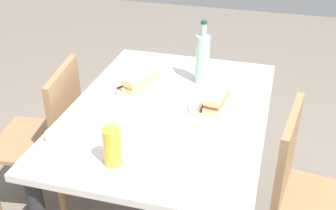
% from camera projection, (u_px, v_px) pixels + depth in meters
% --- Properties ---
extents(dining_table, '(1.18, 0.85, 0.76)m').
position_uv_depth(dining_table, '(168.00, 130.00, 1.92)').
color(dining_table, beige).
rests_on(dining_table, ground).
extents(chair_far, '(0.45, 0.45, 0.86)m').
position_uv_depth(chair_far, '(50.00, 135.00, 2.15)').
color(chair_far, '#936B47').
rests_on(chair_far, ground).
extents(chair_near, '(0.45, 0.45, 0.86)m').
position_uv_depth(chair_near, '(306.00, 195.00, 1.76)').
color(chair_near, '#936B47').
rests_on(chair_near, ground).
extents(plate_near, '(0.25, 0.25, 0.01)m').
position_uv_depth(plate_near, '(216.00, 107.00, 1.86)').
color(plate_near, silver).
rests_on(plate_near, dining_table).
extents(baguette_sandwich_near, '(0.19, 0.09, 0.07)m').
position_uv_depth(baguette_sandwich_near, '(217.00, 99.00, 1.84)').
color(baguette_sandwich_near, '#DBB77A').
rests_on(baguette_sandwich_near, plate_near).
extents(knife_near, '(0.18, 0.01, 0.01)m').
position_uv_depth(knife_near, '(204.00, 104.00, 1.87)').
color(knife_near, silver).
rests_on(knife_near, plate_near).
extents(plate_far, '(0.25, 0.25, 0.01)m').
position_uv_depth(plate_far, '(142.00, 88.00, 2.02)').
color(plate_far, silver).
rests_on(plate_far, dining_table).
extents(baguette_sandwich_far, '(0.21, 0.14, 0.07)m').
position_uv_depth(baguette_sandwich_far, '(141.00, 81.00, 1.99)').
color(baguette_sandwich_far, '#DBB77A').
rests_on(baguette_sandwich_far, plate_far).
extents(knife_far, '(0.15, 0.12, 0.01)m').
position_uv_depth(knife_far, '(131.00, 84.00, 2.03)').
color(knife_far, silver).
rests_on(knife_far, plate_far).
extents(water_bottle, '(0.07, 0.07, 0.32)m').
position_uv_depth(water_bottle, '(202.00, 58.00, 2.02)').
color(water_bottle, '#99C6B7').
rests_on(water_bottle, dining_table).
extents(beer_glass, '(0.07, 0.07, 0.15)m').
position_uv_depth(beer_glass, '(112.00, 147.00, 1.49)').
color(beer_glass, gold).
rests_on(beer_glass, dining_table).
extents(olive_bowl, '(0.11, 0.11, 0.03)m').
position_uv_depth(olive_bowl, '(59.00, 136.00, 1.65)').
color(olive_bowl, silver).
rests_on(olive_bowl, dining_table).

